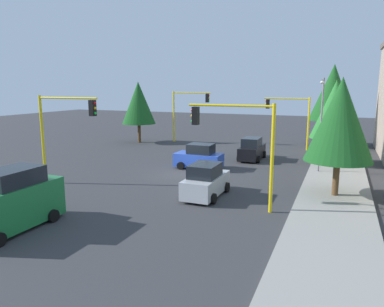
% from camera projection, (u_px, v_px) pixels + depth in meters
% --- Properties ---
extents(ground_plane, '(120.00, 120.00, 0.00)m').
position_uv_depth(ground_plane, '(184.00, 173.00, 26.72)').
color(ground_plane, '#353538').
extents(sidewalk_kerb, '(80.00, 4.00, 0.15)m').
position_uv_depth(sidewalk_kerb, '(337.00, 171.00, 27.27)').
color(sidewalk_kerb, gray).
rests_on(sidewalk_kerb, ground).
extents(lane_arrow_near, '(2.40, 1.10, 1.10)m').
position_uv_depth(lane_arrow_near, '(32.00, 219.00, 17.41)').
color(lane_arrow_near, silver).
rests_on(lane_arrow_near, ground).
extents(traffic_signal_far_right, '(0.36, 4.59, 5.88)m').
position_uv_depth(traffic_signal_far_right, '(188.00, 107.00, 40.84)').
color(traffic_signal_far_right, yellow).
rests_on(traffic_signal_far_right, ground).
extents(traffic_signal_near_right, '(0.36, 4.59, 5.82)m').
position_uv_depth(traffic_signal_near_right, '(63.00, 123.00, 22.70)').
color(traffic_signal_near_right, yellow).
rests_on(traffic_signal_near_right, ground).
extents(traffic_signal_far_left, '(0.36, 4.59, 5.35)m').
position_uv_depth(traffic_signal_far_left, '(290.00, 112.00, 36.60)').
color(traffic_signal_far_left, yellow).
rests_on(traffic_signal_far_left, ground).
extents(traffic_signal_near_left, '(0.36, 4.59, 5.56)m').
position_uv_depth(traffic_signal_near_left, '(237.00, 134.00, 18.41)').
color(traffic_signal_near_left, yellow).
rests_on(traffic_signal_near_left, ground).
extents(street_lamp_curbside, '(2.15, 0.28, 7.00)m').
position_uv_depth(street_lamp_curbside, '(321.00, 115.00, 25.72)').
color(street_lamp_curbside, slate).
rests_on(street_lamp_curbside, ground).
extents(tree_roadside_near, '(3.79, 3.79, 6.91)m').
position_uv_depth(tree_roadside_near, '(340.00, 120.00, 20.11)').
color(tree_roadside_near, brown).
rests_on(tree_roadside_near, ground).
extents(tree_roadside_far, '(4.78, 4.78, 8.77)m').
position_uv_depth(tree_roadside_far, '(333.00, 93.00, 38.41)').
color(tree_roadside_far, brown).
rests_on(tree_roadside_far, ground).
extents(tree_opposite_side, '(3.82, 3.82, 6.96)m').
position_uv_depth(tree_opposite_side, '(139.00, 103.00, 40.95)').
color(tree_opposite_side, brown).
rests_on(tree_opposite_side, ground).
extents(tree_roadside_mid, '(3.79, 3.79, 6.91)m').
position_uv_depth(tree_roadside_mid, '(335.00, 110.00, 29.37)').
color(tree_roadside_mid, brown).
rests_on(tree_roadside_mid, ground).
extents(delivery_van_green, '(4.80, 2.22, 2.77)m').
position_uv_depth(delivery_van_green, '(11.00, 202.00, 15.97)').
color(delivery_van_green, '#1E7238').
rests_on(delivery_van_green, ground).
extents(car_black, '(4.04, 1.94, 1.98)m').
position_uv_depth(car_black, '(252.00, 150.00, 31.70)').
color(car_black, black).
rests_on(car_black, ground).
extents(car_blue, '(2.04, 3.70, 1.98)m').
position_uv_depth(car_blue, '(199.00, 157.00, 28.22)').
color(car_blue, blue).
rests_on(car_blue, ground).
extents(car_silver, '(4.00, 2.02, 1.98)m').
position_uv_depth(car_silver, '(206.00, 181.00, 21.01)').
color(car_silver, '#B2B5BA').
rests_on(car_silver, ground).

